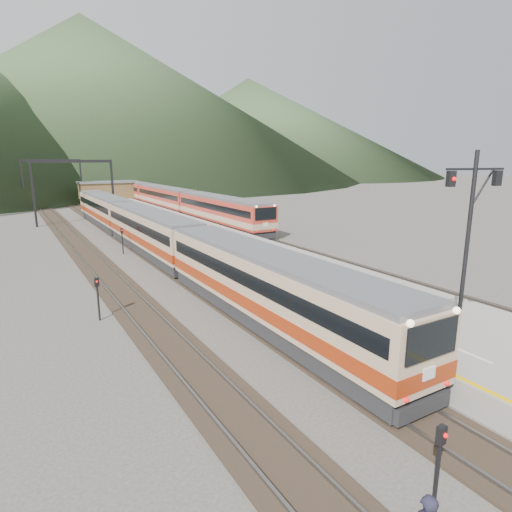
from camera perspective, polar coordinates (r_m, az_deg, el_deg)
track_main at (r=45.04m, az=-16.32°, el=2.02°), size 2.60×200.00×0.23m
track_far at (r=44.12m, az=-22.61°, el=1.33°), size 2.60×200.00×0.23m
track_second at (r=49.05m, az=-3.21°, el=3.38°), size 2.60×200.00×0.23m
platform at (r=44.77m, az=-8.76°, el=2.89°), size 8.00×100.00×1.00m
gantry_near at (r=58.58m, az=-23.15°, el=9.37°), size 9.55×0.25×8.00m
gantry_far at (r=83.41m, az=-25.53°, el=9.91°), size 9.55×0.25×8.00m
station_shed at (r=82.81m, az=-19.33°, el=8.32°), size 9.40×4.40×3.10m
hill_b at (r=238.33m, az=-21.70°, el=19.13°), size 220.00×220.00×75.00m
hill_c at (r=245.38m, az=-1.02°, el=16.85°), size 160.00×160.00×50.00m
main_train at (r=38.06m, az=-13.85°, el=3.07°), size 2.76×56.72×3.37m
second_train at (r=69.75m, az=-11.97°, el=7.58°), size 2.94×60.24×3.58m
signal_mast at (r=15.87m, az=26.37°, el=1.90°), size 2.15×0.70×7.44m
short_signal_a at (r=11.65m, az=23.19°, el=-23.46°), size 0.24×0.19×2.27m
short_signal_b at (r=38.89m, az=-17.41°, el=2.38°), size 0.23×0.18×2.27m
short_signal_c at (r=23.31m, az=-20.37°, el=-4.66°), size 0.24×0.18×2.27m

